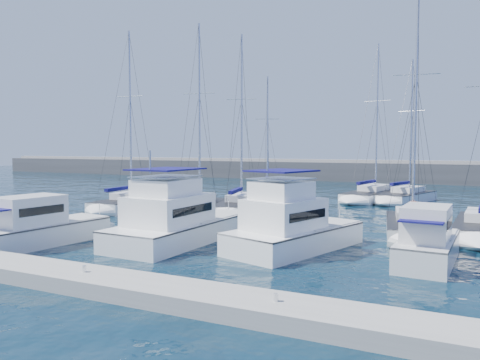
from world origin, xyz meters
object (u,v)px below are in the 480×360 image
at_px(sailboat_mid_a, 127,204).
at_px(sailboat_back_a, 267,190).
at_px(sailboat_mid_b, 197,208).
at_px(sailboat_mid_d, 413,227).
at_px(sailboat_back_b, 372,195).
at_px(sailboat_mid_c, 239,206).
at_px(sailboat_back_c, 406,197).
at_px(motor_yacht_stbd_outer, 427,244).
at_px(motor_yacht_port_inner, 177,223).
at_px(motor_yacht_port_outer, 40,228).
at_px(motor_yacht_stbd_inner, 291,229).

relative_size(sailboat_mid_a, sailboat_back_a, 1.14).
distance_m(sailboat_mid_a, sailboat_mid_b, 6.91).
height_order(sailboat_mid_d, sailboat_back_b, sailboat_back_b).
bearing_deg(sailboat_mid_c, sailboat_back_b, 46.36).
bearing_deg(sailboat_back_a, sailboat_back_c, -20.90).
relative_size(sailboat_mid_b, sailboat_back_c, 1.09).
bearing_deg(sailboat_mid_b, motor_yacht_stbd_outer, -39.17).
bearing_deg(sailboat_back_a, motor_yacht_port_inner, -97.11).
distance_m(sailboat_mid_a, sailboat_mid_d, 23.74).
xyz_separation_m(motor_yacht_port_outer, motor_yacht_port_inner, (6.55, 3.91, 0.19)).
height_order(motor_yacht_port_outer, sailboat_back_a, sailboat_back_a).
xyz_separation_m(motor_yacht_port_inner, motor_yacht_stbd_outer, (13.31, 0.82, -0.19)).
distance_m(motor_yacht_port_inner, sailboat_mid_c, 12.95).
height_order(sailboat_mid_b, sailboat_back_b, sailboat_back_b).
relative_size(sailboat_mid_c, sailboat_back_a, 1.09).
xyz_separation_m(motor_yacht_stbd_outer, sailboat_mid_a, (-24.99, 9.00, -0.39)).
bearing_deg(sailboat_back_c, sailboat_mid_d, -64.73).
height_order(sailboat_mid_a, sailboat_back_c, sailboat_mid_a).
bearing_deg(motor_yacht_stbd_inner, sailboat_mid_c, 143.87).
bearing_deg(motor_yacht_stbd_inner, sailboat_back_b, 108.27).
distance_m(motor_yacht_port_outer, sailboat_mid_d, 22.15).
bearing_deg(sailboat_mid_d, motor_yacht_port_inner, -154.37).
bearing_deg(motor_yacht_port_inner, sailboat_back_b, 79.40).
bearing_deg(sailboat_mid_d, sailboat_back_a, 124.29).
xyz_separation_m(sailboat_mid_b, sailboat_back_b, (10.97, 16.94, -0.01)).
bearing_deg(sailboat_back_c, sailboat_mid_c, -112.48).
relative_size(sailboat_mid_b, sailboat_mid_d, 0.99).
height_order(motor_yacht_stbd_inner, sailboat_back_b, sailboat_back_b).
xyz_separation_m(sailboat_mid_a, sailboat_back_c, (21.24, 16.82, -0.03)).
distance_m(motor_yacht_stbd_inner, motor_yacht_stbd_outer, 6.74).
height_order(sailboat_mid_c, sailboat_back_c, sailboat_mid_c).
relative_size(motor_yacht_stbd_outer, sailboat_back_b, 0.38).
bearing_deg(motor_yacht_port_outer, motor_yacht_stbd_outer, 19.98).
bearing_deg(sailboat_mid_c, motor_yacht_port_outer, -117.92).
relative_size(motor_yacht_stbd_inner, motor_yacht_stbd_outer, 1.42).
height_order(motor_yacht_port_outer, sailboat_back_c, sailboat_back_c).
height_order(sailboat_mid_c, sailboat_back_b, sailboat_back_b).
relative_size(sailboat_mid_c, sailboat_mid_d, 0.95).
xyz_separation_m(motor_yacht_port_inner, sailboat_mid_b, (-4.78, 10.11, -0.60)).
bearing_deg(sailboat_mid_a, motor_yacht_stbd_outer, -23.62).
xyz_separation_m(motor_yacht_port_outer, sailboat_mid_a, (-5.12, 13.73, -0.39)).
bearing_deg(sailboat_mid_b, sailboat_mid_d, -18.53).
bearing_deg(motor_yacht_stbd_inner, motor_yacht_stbd_outer, 17.08).
height_order(motor_yacht_stbd_outer, sailboat_mid_c, sailboat_mid_c).
distance_m(sailboat_mid_a, sailboat_back_b, 24.82).
height_order(sailboat_back_a, sailboat_back_b, sailboat_back_b).
distance_m(sailboat_back_a, sailboat_back_c, 15.25).
bearing_deg(motor_yacht_port_outer, sailboat_back_c, 68.78).
relative_size(sailboat_mid_b, sailboat_back_b, 0.96).
bearing_deg(motor_yacht_stbd_outer, sailboat_back_c, 101.77).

